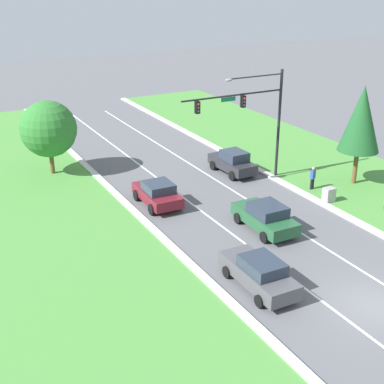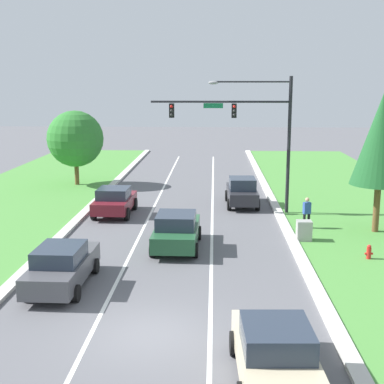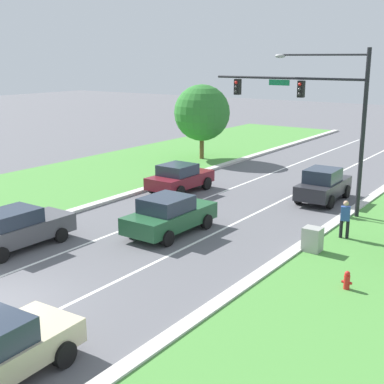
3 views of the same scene
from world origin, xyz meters
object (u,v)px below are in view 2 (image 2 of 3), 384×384
object	(u,v)px
forest_sedan	(177,230)
burgundy_sedan	(115,201)
charcoal_sedan	(242,192)
conifer_near_right_tree	(381,139)
graphite_sedan	(62,266)
pedestrian	(307,212)
utility_cabinet	(304,231)
fire_hydrant	(369,253)
traffic_signal_mast	(249,123)
oak_near_left_tree	(75,139)
champagne_sedan	(275,352)

from	to	relation	value
forest_sedan	burgundy_sedan	xyz separation A→B (m)	(-4.02, 6.25, -0.02)
charcoal_sedan	conifer_near_right_tree	size ratio (longest dim) A/B	0.60
graphite_sedan	pedestrian	size ratio (longest dim) A/B	2.74
utility_cabinet	fire_hydrant	world-z (taller)	utility_cabinet
utility_cabinet	traffic_signal_mast	bearing A→B (deg)	112.69
conifer_near_right_tree	burgundy_sedan	bearing A→B (deg)	166.72
charcoal_sedan	fire_hydrant	bearing A→B (deg)	-66.25
traffic_signal_mast	conifer_near_right_tree	distance (m)	7.38
traffic_signal_mast	oak_near_left_tree	size ratio (longest dim) A/B	1.43
pedestrian	conifer_near_right_tree	xyz separation A→B (m)	(3.38, -0.54, 3.82)
graphite_sedan	pedestrian	bearing A→B (deg)	39.99
traffic_signal_mast	graphite_sedan	distance (m)	14.75
champagne_sedan	fire_hydrant	world-z (taller)	champagne_sedan
traffic_signal_mast	forest_sedan	distance (m)	8.97
oak_near_left_tree	conifer_near_right_tree	bearing A→B (deg)	-33.63
utility_cabinet	conifer_near_right_tree	distance (m)	5.99
oak_near_left_tree	traffic_signal_mast	bearing A→B (deg)	-34.30
burgundy_sedan	oak_near_left_tree	xyz separation A→B (m)	(-4.48, 8.95, 2.66)
forest_sedan	utility_cabinet	world-z (taller)	forest_sedan
champagne_sedan	charcoal_sedan	bearing A→B (deg)	87.20
burgundy_sedan	charcoal_sedan	size ratio (longest dim) A/B	0.98
traffic_signal_mast	pedestrian	bearing A→B (deg)	-50.06
traffic_signal_mast	oak_near_left_tree	distance (m)	14.83
traffic_signal_mast	forest_sedan	bearing A→B (deg)	-117.95
burgundy_sedan	conifer_near_right_tree	xyz separation A→B (m)	(13.90, -3.28, 3.94)
graphite_sedan	champagne_sedan	xyz separation A→B (m)	(7.16, -6.17, -0.00)
oak_near_left_tree	graphite_sedan	bearing A→B (deg)	-77.16
conifer_near_right_tree	oak_near_left_tree	bearing A→B (deg)	146.37
conifer_near_right_tree	oak_near_left_tree	xyz separation A→B (m)	(-18.38, 12.23, -1.28)
utility_cabinet	fire_hydrant	xyz separation A→B (m)	(2.32, -2.70, -0.17)
graphite_sedan	oak_near_left_tree	xyz separation A→B (m)	(-4.59, 20.15, 2.67)
utility_cabinet	oak_near_left_tree	world-z (taller)	oak_near_left_tree
charcoal_sedan	conifer_near_right_tree	distance (m)	9.61
champagne_sedan	conifer_near_right_tree	world-z (taller)	conifer_near_right_tree
graphite_sedan	utility_cabinet	bearing A→B (deg)	33.00
fire_hydrant	conifer_near_right_tree	bearing A→B (deg)	70.61
traffic_signal_mast	oak_near_left_tree	xyz separation A→B (m)	(-12.16, 8.30, -1.77)
forest_sedan	traffic_signal_mast	bearing A→B (deg)	63.19
graphite_sedan	oak_near_left_tree	bearing A→B (deg)	103.75
pedestrian	fire_hydrant	distance (m)	5.30
forest_sedan	fire_hydrant	xyz separation A→B (m)	(8.34, -1.43, -0.50)
graphite_sedan	forest_sedan	size ratio (longest dim) A/B	1.02
graphite_sedan	pedestrian	distance (m)	13.41
burgundy_sedan	pedestrian	bearing A→B (deg)	-13.38
utility_cabinet	pedestrian	xyz separation A→B (m)	(0.49, 2.23, 0.42)
champagne_sedan	oak_near_left_tree	world-z (taller)	oak_near_left_tree
utility_cabinet	charcoal_sedan	bearing A→B (deg)	108.63
pedestrian	conifer_near_right_tree	distance (m)	5.13
champagne_sedan	pedestrian	size ratio (longest dim) A/B	2.51
graphite_sedan	charcoal_sedan	xyz separation A→B (m)	(7.34, 13.88, 0.07)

